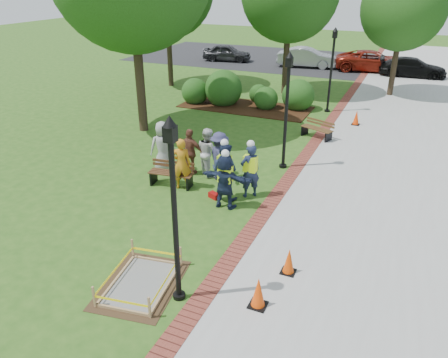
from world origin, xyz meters
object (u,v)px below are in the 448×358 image
at_px(bench_near, 171,178).
at_px(lamp_near, 174,200).
at_px(cone_front, 258,293).
at_px(wet_concrete_pad, 140,277).
at_px(hivis_worker_a, 225,179).
at_px(hivis_worker_b, 250,169).
at_px(hivis_worker_c, 224,170).

xyz_separation_m(bench_near, lamp_near, (3.05, -4.93, 2.21)).
relative_size(bench_near, cone_front, 2.08).
distance_m(wet_concrete_pad, hivis_worker_a, 4.34).
bearing_deg(hivis_worker_b, cone_front, -67.13).
height_order(wet_concrete_pad, cone_front, cone_front).
xyz_separation_m(cone_front, lamp_near, (-1.72, -0.44, 2.11)).
relative_size(cone_front, lamp_near, 0.18).
bearing_deg(hivis_worker_c, cone_front, -58.09).
xyz_separation_m(bench_near, hivis_worker_c, (2.02, -0.08, 0.73)).
bearing_deg(lamp_near, bench_near, 121.70).
bearing_deg(cone_front, hivis_worker_a, 122.70).
relative_size(hivis_worker_a, hivis_worker_c, 0.95).
relative_size(bench_near, hivis_worker_c, 0.79).
bearing_deg(wet_concrete_pad, hivis_worker_b, 82.27).
distance_m(bench_near, cone_front, 6.55).
height_order(lamp_near, hivis_worker_c, lamp_near).
xyz_separation_m(wet_concrete_pad, hivis_worker_b, (0.71, 5.26, 0.73)).
distance_m(bench_near, hivis_worker_b, 2.84).
distance_m(wet_concrete_pad, bench_near, 5.31).
bearing_deg(cone_front, bench_near, 136.72).
height_order(hivis_worker_a, hivis_worker_b, hivis_worker_b).
relative_size(cone_front, hivis_worker_a, 0.40).
bearing_deg(lamp_near, wet_concrete_pad, 179.01).
height_order(bench_near, hivis_worker_b, hivis_worker_b).
bearing_deg(wet_concrete_pad, hivis_worker_a, 86.23).
xyz_separation_m(cone_front, hivis_worker_c, (-2.75, 4.41, 0.63)).
distance_m(lamp_near, hivis_worker_c, 5.18).
bearing_deg(wet_concrete_pad, lamp_near, -0.99).
bearing_deg(hivis_worker_a, cone_front, -57.30).
xyz_separation_m(hivis_worker_a, hivis_worker_c, (-0.27, 0.56, 0.05)).
relative_size(cone_front, hivis_worker_b, 0.39).
relative_size(wet_concrete_pad, hivis_worker_c, 1.25).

